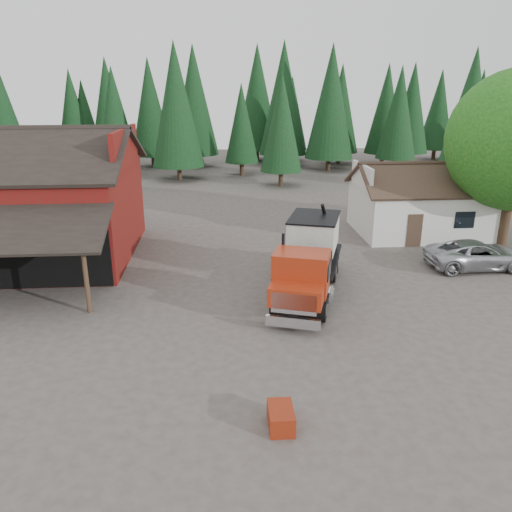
{
  "coord_description": "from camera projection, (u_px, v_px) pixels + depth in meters",
  "views": [
    {
      "loc": [
        -0.02,
        -17.66,
        9.08
      ],
      "look_at": [
        1.6,
        3.7,
        1.8
      ],
      "focal_mm": 35.0,
      "sensor_mm": 36.0,
      "label": 1
    }
  ],
  "objects": [
    {
      "name": "silver_car",
      "position": [
        477.0,
        255.0,
        26.13
      ],
      "size": [
        5.3,
        2.51,
        1.46
      ],
      "primitive_type": "imported",
      "rotation": [
        0.0,
        0.0,
        1.59
      ],
      "color": "#AEB0B7",
      "rests_on": "ground"
    },
    {
      "name": "red_barn",
      "position": [
        18.0,
        210.0,
        27.3
      ],
      "size": [
        12.8,
        13.63,
        7.18
      ],
      "color": "maroon",
      "rests_on": "ground"
    },
    {
      "name": "near_pine_c",
      "position": [
        469.0,
        113.0,
        43.5
      ],
      "size": [
        4.84,
        4.84,
        12.4
      ],
      "color": "#382619",
      "rests_on": "ground"
    },
    {
      "name": "farmhouse",
      "position": [
        421.0,
        208.0,
        32.26
      ],
      "size": [
        8.6,
        6.42,
        4.65
      ],
      "color": "silver",
      "rests_on": "ground"
    },
    {
      "name": "ground",
      "position": [
        223.0,
        330.0,
        19.6
      ],
      "size": [
        120.0,
        120.0,
        0.0
      ],
      "primitive_type": "plane",
      "color": "#484039",
      "rests_on": "ground"
    },
    {
      "name": "equip_box",
      "position": [
        281.0,
        418.0,
        13.95
      ],
      "size": [
        0.71,
        1.11,
        0.6
      ],
      "primitive_type": "cube",
      "rotation": [
        0.0,
        0.0,
        -0.01
      ],
      "color": "maroon",
      "rests_on": "ground"
    },
    {
      "name": "conifer_backdrop",
      "position": [
        218.0,
        167.0,
        59.25
      ],
      "size": [
        76.0,
        16.0,
        16.0
      ],
      "primitive_type": null,
      "color": "black",
      "rests_on": "ground"
    },
    {
      "name": "near_pine_b",
      "position": [
        282.0,
        123.0,
        46.45
      ],
      "size": [
        3.96,
        3.96,
        10.4
      ],
      "color": "#382619",
      "rests_on": "ground"
    },
    {
      "name": "near_pine_d",
      "position": [
        176.0,
        105.0,
        49.03
      ],
      "size": [
        5.28,
        5.28,
        13.4
      ],
      "color": "#382619",
      "rests_on": "ground"
    },
    {
      "name": "feed_truck",
      "position": [
        309.0,
        256.0,
        22.61
      ],
      "size": [
        4.74,
        8.75,
        3.83
      ],
      "rotation": [
        0.0,
        0.0,
        -0.31
      ],
      "color": "black",
      "rests_on": "ground"
    }
  ]
}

